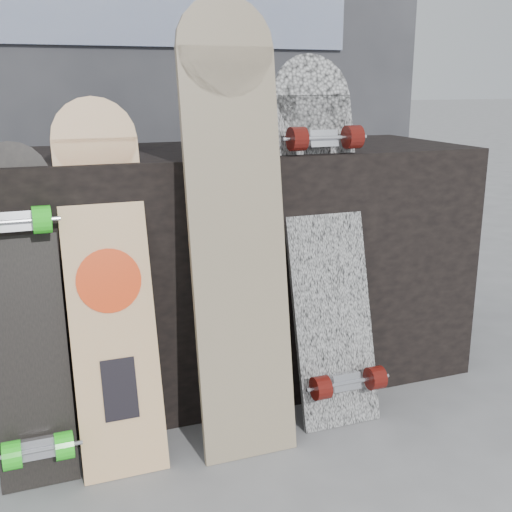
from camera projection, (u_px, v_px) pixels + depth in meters
name	position (u px, v px, depth m)	size (l,w,h in m)	color
ground	(286.00, 444.00, 1.85)	(60.00, 60.00, 0.00)	slate
vendor_table	(229.00, 266.00, 2.19)	(1.60, 0.60, 0.80)	black
booth	(165.00, 60.00, 2.78)	(2.40, 0.22, 2.20)	#323337
merch_box_purple	(98.00, 135.00, 2.01)	(0.18, 0.12, 0.10)	#433C7A
merch_box_small	(320.00, 125.00, 2.28)	(0.14, 0.14, 0.12)	#433C7A
merch_box_flat	(262.00, 136.00, 2.21)	(0.22, 0.10, 0.06)	#D1B78C
longboard_geisha	(108.00, 275.00, 1.70)	(0.22, 0.29, 0.98)	beige
longboard_celtic	(236.00, 218.00, 1.73)	(0.27, 0.24, 1.23)	beige
longboard_cascadia	(326.00, 234.00, 1.93)	(0.25, 0.37, 1.10)	silver
skateboard_dark	(25.00, 313.00, 1.63)	(0.19, 0.30, 0.87)	black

